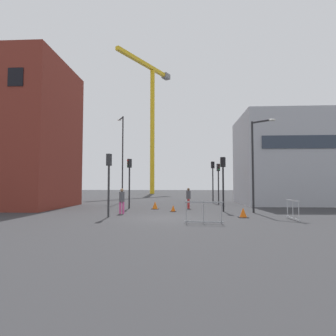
{
  "coord_description": "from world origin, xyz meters",
  "views": [
    {
      "loc": [
        1.09,
        -16.27,
        1.91
      ],
      "look_at": [
        0.0,
        3.72,
        3.06
      ],
      "focal_mm": 30.51,
      "sensor_mm": 36.0,
      "label": 1
    }
  ],
  "objects_px": {
    "traffic_light_corner": "(213,175)",
    "pedestrian_walking": "(188,197)",
    "traffic_light_near": "(109,174)",
    "traffic_cone_by_barrier": "(155,206)",
    "traffic_cone_orange": "(173,209)",
    "streetlamp_tall": "(122,153)",
    "traffic_cone_on_verge": "(243,213)",
    "construction_crane": "(152,110)",
    "traffic_light_crosswalk": "(129,175)",
    "streetlamp_short": "(256,158)",
    "pedestrian_waiting": "(122,199)",
    "traffic_light_far": "(223,175)",
    "traffic_light_verge": "(218,177)"
  },
  "relations": [
    {
      "from": "traffic_light_corner",
      "to": "pedestrian_walking",
      "type": "distance_m",
      "value": 7.75
    },
    {
      "from": "traffic_light_near",
      "to": "traffic_cone_by_barrier",
      "type": "bearing_deg",
      "value": 68.47
    },
    {
      "from": "traffic_cone_orange",
      "to": "streetlamp_tall",
      "type": "bearing_deg",
      "value": 119.8
    },
    {
      "from": "traffic_cone_on_verge",
      "to": "construction_crane",
      "type": "bearing_deg",
      "value": 103.81
    },
    {
      "from": "construction_crane",
      "to": "traffic_cone_on_verge",
      "type": "xyz_separation_m",
      "value": [
        9.9,
        -40.27,
        -16.73
      ]
    },
    {
      "from": "traffic_light_crosswalk",
      "to": "pedestrian_walking",
      "type": "height_order",
      "value": "traffic_light_crosswalk"
    },
    {
      "from": "streetlamp_short",
      "to": "pedestrian_waiting",
      "type": "bearing_deg",
      "value": -173.66
    },
    {
      "from": "streetlamp_tall",
      "to": "traffic_light_near",
      "type": "relative_size",
      "value": 2.5
    },
    {
      "from": "construction_crane",
      "to": "traffic_light_near",
      "type": "xyz_separation_m",
      "value": [
        2.1,
        -40.45,
        -14.49
      ]
    },
    {
      "from": "pedestrian_waiting",
      "to": "traffic_cone_by_barrier",
      "type": "relative_size",
      "value": 2.76
    },
    {
      "from": "pedestrian_walking",
      "to": "traffic_light_far",
      "type": "bearing_deg",
      "value": -44.87
    },
    {
      "from": "construction_crane",
      "to": "traffic_light_far",
      "type": "bearing_deg",
      "value": -75.84
    },
    {
      "from": "traffic_light_corner",
      "to": "traffic_cone_by_barrier",
      "type": "xyz_separation_m",
      "value": [
        -5.24,
        -7.64,
        -2.57
      ]
    },
    {
      "from": "construction_crane",
      "to": "pedestrian_waiting",
      "type": "distance_m",
      "value": 41.84
    },
    {
      "from": "streetlamp_short",
      "to": "traffic_cone_on_verge",
      "type": "height_order",
      "value": "streetlamp_short"
    },
    {
      "from": "traffic_light_corner",
      "to": "traffic_cone_on_verge",
      "type": "height_order",
      "value": "traffic_light_corner"
    },
    {
      "from": "streetlamp_short",
      "to": "pedestrian_walking",
      "type": "relative_size",
      "value": 3.84
    },
    {
      "from": "streetlamp_short",
      "to": "traffic_light_near",
      "type": "height_order",
      "value": "streetlamp_short"
    },
    {
      "from": "traffic_light_far",
      "to": "traffic_cone_orange",
      "type": "distance_m",
      "value": 4.25
    },
    {
      "from": "pedestrian_waiting",
      "to": "traffic_cone_on_verge",
      "type": "distance_m",
      "value": 7.66
    },
    {
      "from": "construction_crane",
      "to": "traffic_cone_by_barrier",
      "type": "relative_size",
      "value": 44.49
    },
    {
      "from": "construction_crane",
      "to": "traffic_light_near",
      "type": "distance_m",
      "value": 43.02
    },
    {
      "from": "traffic_cone_by_barrier",
      "to": "traffic_light_crosswalk",
      "type": "bearing_deg",
      "value": 166.2
    },
    {
      "from": "traffic_light_verge",
      "to": "pedestrian_waiting",
      "type": "relative_size",
      "value": 2.38
    },
    {
      "from": "streetlamp_tall",
      "to": "traffic_light_far",
      "type": "relative_size",
      "value": 2.42
    },
    {
      "from": "traffic_light_corner",
      "to": "traffic_light_far",
      "type": "relative_size",
      "value": 1.11
    },
    {
      "from": "traffic_cone_on_verge",
      "to": "streetlamp_tall",
      "type": "bearing_deg",
      "value": 126.36
    },
    {
      "from": "traffic_light_near",
      "to": "streetlamp_short",
      "type": "bearing_deg",
      "value": 17.33
    },
    {
      "from": "traffic_cone_by_barrier",
      "to": "traffic_light_near",
      "type": "bearing_deg",
      "value": -111.53
    },
    {
      "from": "streetlamp_short",
      "to": "traffic_cone_on_verge",
      "type": "relative_size",
      "value": 10.86
    },
    {
      "from": "construction_crane",
      "to": "traffic_cone_by_barrier",
      "type": "height_order",
      "value": "construction_crane"
    },
    {
      "from": "pedestrian_waiting",
      "to": "traffic_light_far",
      "type": "bearing_deg",
      "value": 15.21
    },
    {
      "from": "traffic_cone_by_barrier",
      "to": "pedestrian_waiting",
      "type": "bearing_deg",
      "value": -116.5
    },
    {
      "from": "traffic_light_corner",
      "to": "traffic_light_verge",
      "type": "distance_m",
      "value": 2.18
    },
    {
      "from": "traffic_light_verge",
      "to": "construction_crane",
      "type": "bearing_deg",
      "value": 108.44
    },
    {
      "from": "traffic_cone_by_barrier",
      "to": "traffic_cone_on_verge",
      "type": "bearing_deg",
      "value": -43.47
    },
    {
      "from": "construction_crane",
      "to": "traffic_cone_on_verge",
      "type": "relative_size",
      "value": 46.06
    },
    {
      "from": "pedestrian_walking",
      "to": "traffic_cone_by_barrier",
      "type": "relative_size",
      "value": 2.73
    },
    {
      "from": "construction_crane",
      "to": "traffic_cone_by_barrier",
      "type": "distance_m",
      "value": 38.97
    },
    {
      "from": "streetlamp_short",
      "to": "traffic_light_verge",
      "type": "bearing_deg",
      "value": 100.62
    },
    {
      "from": "traffic_cone_by_barrier",
      "to": "traffic_cone_orange",
      "type": "bearing_deg",
      "value": -53.2
    },
    {
      "from": "construction_crane",
      "to": "traffic_light_verge",
      "type": "xyz_separation_m",
      "value": [
        9.82,
        -29.45,
        -14.38
      ]
    },
    {
      "from": "construction_crane",
      "to": "traffic_cone_on_verge",
      "type": "height_order",
      "value": "construction_crane"
    },
    {
      "from": "streetlamp_tall",
      "to": "traffic_light_verge",
      "type": "relative_size",
      "value": 2.39
    },
    {
      "from": "pedestrian_walking",
      "to": "traffic_cone_by_barrier",
      "type": "bearing_deg",
      "value": -166.81
    },
    {
      "from": "traffic_light_corner",
      "to": "pedestrian_walking",
      "type": "xyz_separation_m",
      "value": [
        -2.65,
        -7.03,
        -1.91
      ]
    },
    {
      "from": "traffic_cone_by_barrier",
      "to": "streetlamp_short",
      "type": "bearing_deg",
      "value": -20.45
    },
    {
      "from": "streetlamp_tall",
      "to": "pedestrian_waiting",
      "type": "xyz_separation_m",
      "value": [
        2.6,
        -11.92,
        -4.34
      ]
    },
    {
      "from": "traffic_light_crosswalk",
      "to": "traffic_cone_orange",
      "type": "height_order",
      "value": "traffic_light_crosswalk"
    },
    {
      "from": "traffic_cone_on_verge",
      "to": "traffic_light_corner",
      "type": "bearing_deg",
      "value": 91.72
    }
  ]
}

